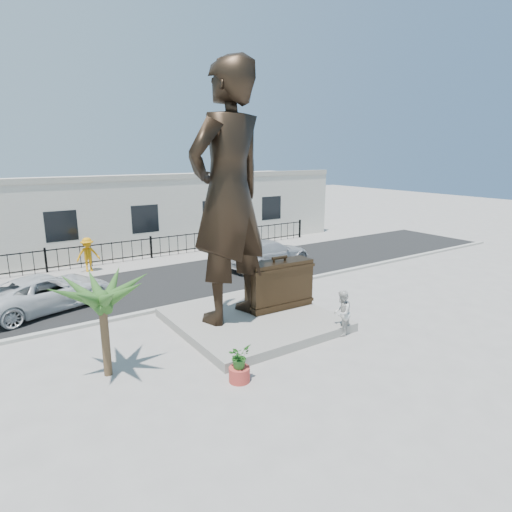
% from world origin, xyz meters
% --- Properties ---
extents(ground, '(100.00, 100.00, 0.00)m').
position_xyz_m(ground, '(0.00, 0.00, 0.00)').
color(ground, '#9E9991').
rests_on(ground, ground).
extents(street, '(40.00, 7.00, 0.01)m').
position_xyz_m(street, '(0.00, 8.00, 0.01)').
color(street, black).
rests_on(street, ground).
extents(curb, '(40.00, 0.25, 0.12)m').
position_xyz_m(curb, '(0.00, 4.50, 0.06)').
color(curb, '#A5A399').
rests_on(curb, ground).
extents(far_sidewalk, '(40.00, 2.50, 0.02)m').
position_xyz_m(far_sidewalk, '(0.00, 12.00, 0.01)').
color(far_sidewalk, '#9E9991').
rests_on(far_sidewalk, ground).
extents(plinth, '(5.20, 5.20, 0.30)m').
position_xyz_m(plinth, '(-0.50, 1.50, 0.15)').
color(plinth, gray).
rests_on(plinth, ground).
extents(fence, '(22.00, 0.10, 1.20)m').
position_xyz_m(fence, '(0.00, 12.80, 0.60)').
color(fence, black).
rests_on(fence, ground).
extents(building, '(28.00, 7.00, 4.40)m').
position_xyz_m(building, '(0.00, 17.00, 2.20)').
color(building, silver).
rests_on(building, ground).
extents(statue, '(3.52, 2.75, 8.54)m').
position_xyz_m(statue, '(-1.23, 1.79, 4.57)').
color(statue, black).
rests_on(statue, plinth).
extents(suitcase, '(2.54, 0.90, 1.77)m').
position_xyz_m(suitcase, '(0.79, 1.64, 1.18)').
color(suitcase, black).
rests_on(suitcase, plinth).
extents(tourist, '(0.94, 0.89, 1.54)m').
position_xyz_m(tourist, '(1.42, -0.97, 0.77)').
color(tourist, silver).
rests_on(tourist, ground).
extents(car_white, '(5.35, 3.58, 1.36)m').
position_xyz_m(car_white, '(-6.28, 7.11, 0.69)').
color(car_white, silver).
rests_on(car_white, street).
extents(car_silver, '(5.14, 2.58, 1.43)m').
position_xyz_m(car_silver, '(4.53, 7.55, 0.73)').
color(car_silver, '#AAABAF').
rests_on(car_silver, street).
extents(worker, '(1.17, 0.72, 1.75)m').
position_xyz_m(worker, '(-3.67, 11.83, 0.90)').
color(worker, orange).
rests_on(worker, far_sidewalk).
extents(palm_tree, '(1.80, 1.80, 3.20)m').
position_xyz_m(palm_tree, '(-5.77, 0.66, 0.00)').
color(palm_tree, '#29501D').
rests_on(palm_tree, ground).
extents(planter, '(0.56, 0.56, 0.40)m').
position_xyz_m(planter, '(-2.97, -1.63, 0.20)').
color(planter, '#BD3B32').
rests_on(planter, ground).
extents(shrub, '(0.70, 0.65, 0.64)m').
position_xyz_m(shrub, '(-2.97, -1.63, 0.72)').
color(shrub, '#26601F').
rests_on(shrub, planter).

